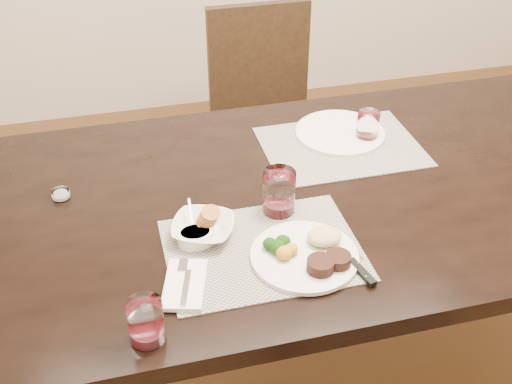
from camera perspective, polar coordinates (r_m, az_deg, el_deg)
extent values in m
plane|color=#4B2E18|center=(2.29, 6.99, -14.79)|extent=(4.50, 4.50, 0.00)
cube|color=black|center=(1.79, 8.63, 0.16)|extent=(2.00, 1.00, 0.05)
cube|color=black|center=(2.27, -18.76, -4.96)|extent=(0.08, 0.08, 0.70)
cube|color=black|center=(2.63, 1.27, 5.34)|extent=(0.42, 0.42, 0.04)
cube|color=black|center=(2.57, -1.59, -1.47)|extent=(0.04, 0.04, 0.41)
cube|color=black|center=(2.66, 5.99, -0.30)|extent=(0.04, 0.04, 0.41)
cube|color=black|center=(2.86, -3.23, 2.75)|extent=(0.04, 0.04, 0.41)
cube|color=black|center=(2.94, 3.67, 3.69)|extent=(0.04, 0.04, 0.41)
cube|color=black|center=(2.68, 0.24, 11.86)|extent=(0.42, 0.04, 0.45)
cube|color=gray|center=(1.53, 0.60, -5.17)|extent=(0.46, 0.34, 0.00)
cube|color=gray|center=(1.93, 7.56, 4.02)|extent=(0.46, 0.34, 0.00)
cylinder|color=silver|center=(1.51, 4.32, -5.70)|extent=(0.25, 0.25, 0.01)
cylinder|color=black|center=(1.46, 5.75, -6.49)|extent=(0.06, 0.06, 0.03)
cylinder|color=black|center=(1.48, 7.30, -5.97)|extent=(0.06, 0.06, 0.03)
ellipsoid|color=#DBBB83|center=(1.53, 6.10, -3.92)|extent=(0.08, 0.07, 0.03)
ellipsoid|color=#183F0C|center=(1.50, 1.94, -4.90)|extent=(0.04, 0.04, 0.03)
ellipsoid|color=#C48619|center=(1.48, 2.52, -5.42)|extent=(0.04, 0.04, 0.03)
cube|color=white|center=(1.44, -6.35, -8.17)|extent=(0.13, 0.18, 0.01)
cube|color=silver|center=(1.43, -6.25, -8.45)|extent=(0.04, 0.11, 0.00)
cube|color=silver|center=(1.48, -6.50, -6.47)|extent=(0.03, 0.05, 0.00)
cube|color=silver|center=(1.56, 7.90, -4.59)|extent=(0.05, 0.13, 0.00)
cube|color=black|center=(1.49, 9.38, -7.02)|extent=(0.04, 0.09, 0.01)
imported|color=silver|center=(1.57, -4.72, -3.26)|extent=(0.20, 0.20, 0.04)
cylinder|color=#A76B34|center=(1.55, -4.76, -2.53)|extent=(0.05, 0.05, 0.05)
cylinder|color=silver|center=(1.55, -5.40, -4.01)|extent=(0.09, 0.09, 0.03)
cylinder|color=#0D3D0F|center=(1.54, -5.42, -3.68)|extent=(0.07, 0.07, 0.01)
cube|color=silver|center=(1.57, -5.84, -1.77)|extent=(0.01, 0.06, 0.04)
cylinder|color=white|center=(1.62, 2.06, 0.03)|extent=(0.08, 0.08, 0.12)
cylinder|color=#3D050B|center=(1.65, 2.03, -1.20)|extent=(0.07, 0.07, 0.03)
cylinder|color=silver|center=(1.99, 7.46, 5.26)|extent=(0.27, 0.27, 0.01)
cylinder|color=white|center=(1.95, 9.90, 5.81)|extent=(0.07, 0.07, 0.09)
cylinder|color=#3D050B|center=(1.97, 9.80, 4.94)|extent=(0.06, 0.06, 0.02)
cylinder|color=white|center=(1.32, -9.76, -11.24)|extent=(0.07, 0.07, 0.10)
cylinder|color=#3D050B|center=(1.35, -9.60, -12.34)|extent=(0.06, 0.06, 0.02)
cylinder|color=white|center=(1.77, -16.96, -0.20)|extent=(0.05, 0.05, 0.02)
cylinder|color=silver|center=(1.78, -16.93, -0.33)|extent=(0.04, 0.04, 0.01)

